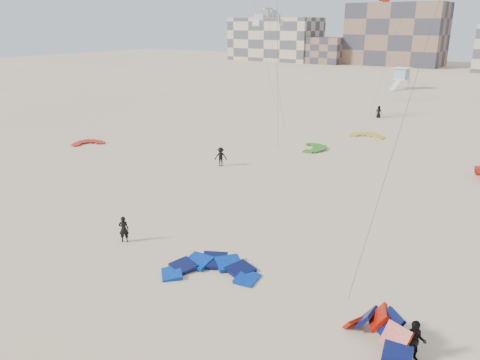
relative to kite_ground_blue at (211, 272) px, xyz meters
The scene contains 15 objects.
ground 4.08m from the kite_ground_blue, 136.73° to the right, with size 320.00×320.00×0.00m, color beige.
kite_ground_blue is the anchor object (origin of this frame).
kite_ground_orange 9.17m from the kite_ground_blue, ahead, with size 3.58×2.66×2.41m, color red, non-canonical shape.
kite_ground_red 30.93m from the kite_ground_blue, 153.68° to the left, with size 2.98×3.16×0.47m, color red, non-canonical shape.
kite_ground_green 26.78m from the kite_ground_blue, 105.35° to the left, with size 3.48×3.69×0.43m, color #3C8A1B, non-canonical shape.
kite_ground_yellow 34.54m from the kite_ground_blue, 97.59° to the left, with size 3.53×3.71×0.52m, color yellow, non-canonical shape.
kitesurfer_main 6.49m from the kite_ground_blue, behind, with size 0.59×0.39×1.62m, color black.
kitesurfer_b 10.56m from the kite_ground_blue, ahead, with size 0.83×0.65×1.70m, color black.
kitesurfer_c 19.10m from the kite_ground_blue, 125.87° to the left, with size 1.12×0.64×1.73m, color black.
kitesurfer_e 46.60m from the kite_ground_blue, 99.16° to the left, with size 0.79×0.51×1.62m, color black.
kite_fly_grey 41.53m from the kite_ground_blue, 117.84° to the left, with size 9.13×9.27×13.12m.
lifeguard_tower_far 78.79m from the kite_ground_blue, 100.36° to the left, with size 3.11×5.70×4.09m.
condo_west_a 146.82m from the kite_ground_blue, 119.84° to the left, with size 30.00×15.00×14.00m, color #C9B594.
condo_west_b 135.58m from the kite_ground_blue, 104.10° to the left, with size 28.00×14.00×18.00m, color #80624D.
condo_fill_left 136.01m from the kite_ground_blue, 112.93° to the left, with size 12.00×10.00×8.00m, color #80624D.
Camera 1 is at (16.58, -13.89, 12.30)m, focal length 35.00 mm.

